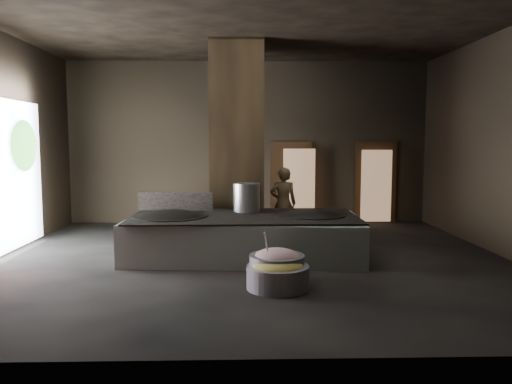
{
  "coord_description": "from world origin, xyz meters",
  "views": [
    {
      "loc": [
        -0.18,
        -9.55,
        2.29
      ],
      "look_at": [
        0.1,
        0.68,
        1.25
      ],
      "focal_mm": 35.0,
      "sensor_mm": 36.0,
      "label": 1
    }
  ],
  "objects_px": {
    "hearth_platform": "(244,237)",
    "wok_left": "(170,220)",
    "wok_right": "(312,219)",
    "cook": "(283,203)",
    "meat_basin": "(277,270)",
    "veg_basin": "(278,277)",
    "stock_pot": "(246,197)"
  },
  "relations": [
    {
      "from": "hearth_platform",
      "to": "wok_left",
      "type": "bearing_deg",
      "value": -174.41
    },
    {
      "from": "wok_right",
      "to": "cook",
      "type": "distance_m",
      "value": 1.79
    },
    {
      "from": "meat_basin",
      "to": "wok_right",
      "type": "bearing_deg",
      "value": 67.51
    },
    {
      "from": "cook",
      "to": "veg_basin",
      "type": "bearing_deg",
      "value": 83.18
    },
    {
      "from": "hearth_platform",
      "to": "stock_pot",
      "type": "xyz_separation_m",
      "value": [
        0.05,
        0.55,
        0.74
      ]
    },
    {
      "from": "veg_basin",
      "to": "wok_right",
      "type": "bearing_deg",
      "value": 69.33
    },
    {
      "from": "hearth_platform",
      "to": "veg_basin",
      "type": "relative_size",
      "value": 4.62
    },
    {
      "from": "meat_basin",
      "to": "veg_basin",
      "type": "bearing_deg",
      "value": -90.42
    },
    {
      "from": "wok_right",
      "to": "stock_pot",
      "type": "relative_size",
      "value": 2.25
    },
    {
      "from": "wok_right",
      "to": "stock_pot",
      "type": "height_order",
      "value": "stock_pot"
    },
    {
      "from": "cook",
      "to": "veg_basin",
      "type": "xyz_separation_m",
      "value": [
        -0.41,
        -3.95,
        -0.66
      ]
    },
    {
      "from": "hearth_platform",
      "to": "cook",
      "type": "bearing_deg",
      "value": 66.27
    },
    {
      "from": "hearth_platform",
      "to": "wok_left",
      "type": "relative_size",
      "value": 3.17
    },
    {
      "from": "hearth_platform",
      "to": "stock_pot",
      "type": "distance_m",
      "value": 0.92
    },
    {
      "from": "stock_pot",
      "to": "veg_basin",
      "type": "height_order",
      "value": "stock_pot"
    },
    {
      "from": "wok_left",
      "to": "cook",
      "type": "height_order",
      "value": "cook"
    },
    {
      "from": "wok_left",
      "to": "veg_basin",
      "type": "height_order",
      "value": "wok_left"
    },
    {
      "from": "wok_left",
      "to": "wok_right",
      "type": "bearing_deg",
      "value": 2.05
    },
    {
      "from": "hearth_platform",
      "to": "cook",
      "type": "xyz_separation_m",
      "value": [
        0.92,
        1.79,
        0.45
      ]
    },
    {
      "from": "stock_pot",
      "to": "veg_basin",
      "type": "relative_size",
      "value": 0.6
    },
    {
      "from": "cook",
      "to": "meat_basin",
      "type": "bearing_deg",
      "value": 82.89
    },
    {
      "from": "stock_pot",
      "to": "wok_right",
      "type": "bearing_deg",
      "value": -21.04
    },
    {
      "from": "stock_pot",
      "to": "meat_basin",
      "type": "height_order",
      "value": "stock_pot"
    },
    {
      "from": "wok_left",
      "to": "meat_basin",
      "type": "bearing_deg",
      "value": -44.28
    },
    {
      "from": "wok_right",
      "to": "cook",
      "type": "bearing_deg",
      "value": 103.8
    },
    {
      "from": "hearth_platform",
      "to": "veg_basin",
      "type": "xyz_separation_m",
      "value": [
        0.51,
        -2.17,
        -0.21
      ]
    },
    {
      "from": "wok_left",
      "to": "cook",
      "type": "bearing_deg",
      "value": 37.72
    },
    {
      "from": "wok_right",
      "to": "meat_basin",
      "type": "bearing_deg",
      "value": -112.49
    },
    {
      "from": "cook",
      "to": "meat_basin",
      "type": "height_order",
      "value": "cook"
    },
    {
      "from": "stock_pot",
      "to": "cook",
      "type": "xyz_separation_m",
      "value": [
        0.87,
        1.24,
        -0.29
      ]
    },
    {
      "from": "cook",
      "to": "meat_basin",
      "type": "xyz_separation_m",
      "value": [
        -0.41,
        -3.75,
        -0.6
      ]
    },
    {
      "from": "cook",
      "to": "meat_basin",
      "type": "relative_size",
      "value": 1.91
    }
  ]
}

